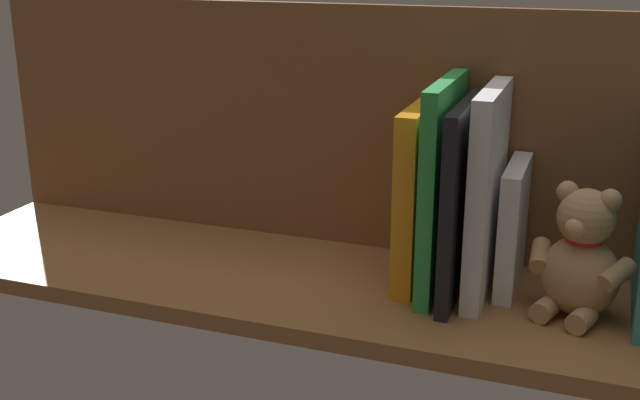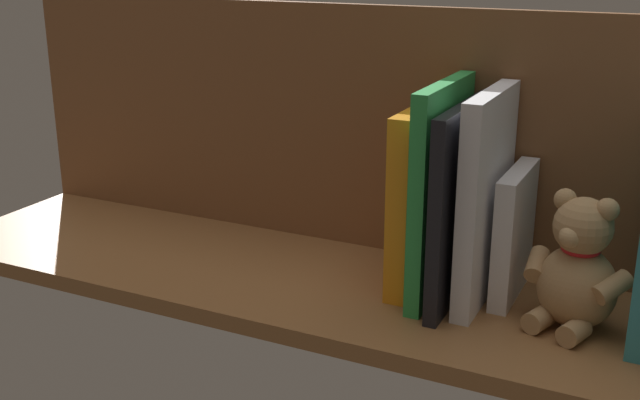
# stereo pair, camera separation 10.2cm
# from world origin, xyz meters

# --- Properties ---
(ground_plane) EXTENTS (1.14, 0.31, 0.02)m
(ground_plane) POSITION_xyz_m (0.00, 0.00, -0.01)
(ground_plane) COLOR brown
(shelf_back_panel) EXTENTS (1.14, 0.02, 0.35)m
(shelf_back_panel) POSITION_xyz_m (0.00, -0.13, 0.17)
(shelf_back_panel) COLOR brown
(shelf_back_panel) RESTS_ON ground_plane
(teddy_bear) EXTENTS (0.12, 0.12, 0.16)m
(teddy_bear) POSITION_xyz_m (-0.33, -0.00, 0.07)
(teddy_bear) COLOR tan
(teddy_bear) RESTS_ON ground_plane
(book_2) EXTENTS (0.02, 0.13, 0.16)m
(book_2) POSITION_xyz_m (-0.24, -0.05, 0.08)
(book_2) COLOR silver
(book_2) RESTS_ON ground_plane
(book_3) EXTENTS (0.02, 0.18, 0.26)m
(book_3) POSITION_xyz_m (-0.21, -0.03, 0.13)
(book_3) COLOR silver
(book_3) RESTS_ON ground_plane
(book_4) EXTENTS (0.02, 0.20, 0.24)m
(book_4) POSITION_xyz_m (-0.18, -0.02, 0.12)
(book_4) COLOR black
(book_4) RESTS_ON ground_plane
(book_5) EXTENTS (0.02, 0.19, 0.27)m
(book_5) POSITION_xyz_m (-0.15, -0.03, 0.13)
(book_5) COLOR green
(book_5) RESTS_ON ground_plane
(book_6) EXTENTS (0.03, 0.16, 0.23)m
(book_6) POSITION_xyz_m (-0.12, -0.04, 0.12)
(book_6) COLOR orange
(book_6) RESTS_ON ground_plane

